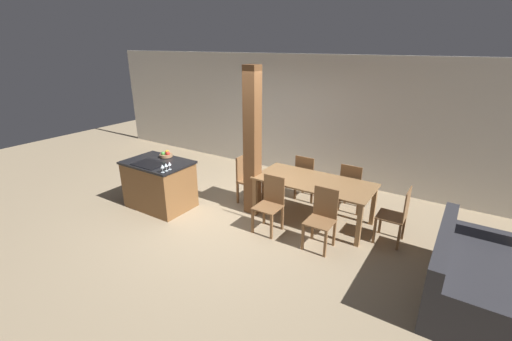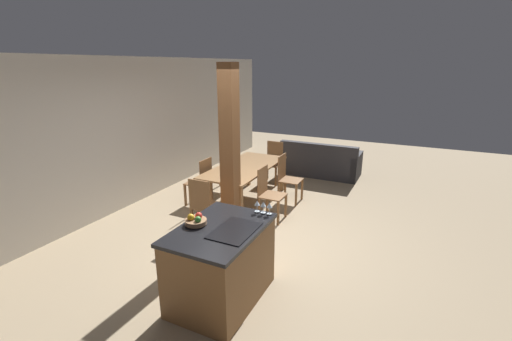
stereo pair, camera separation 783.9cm
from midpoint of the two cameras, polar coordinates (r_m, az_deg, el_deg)
name	(u,v)px [view 1 (the left image)]	position (r m, az deg, el deg)	size (l,w,h in m)	color
ground_plane	(222,217)	(4.17, 30.93, -24.13)	(16.00, 16.00, 0.00)	#9E896B
wall_back	(295,116)	(6.06, 34.85, 3.55)	(11.20, 0.08, 2.70)	silver
kitchen_island	(160,184)	(3.79, 12.26, -17.23)	(1.20, 0.84, 0.90)	brown
fruit_bowl	(166,155)	(3.76, 13.61, -8.74)	(0.24, 0.24, 0.11)	#99704C
wine_glass_near	(162,167)	(3.09, 20.05, -15.14)	(0.06, 0.06, 0.14)	silver
wine_glass_middle	(166,165)	(3.15, 20.40, -14.39)	(0.06, 0.06, 0.14)	silver
wine_glass_far	(169,164)	(3.22, 20.74, -13.66)	(0.06, 0.06, 0.14)	silver
dining_table	(314,185)	(4.76, 50.05, -13.66)	(1.99, 0.92, 0.73)	olive
dining_chair_near_left	(270,203)	(4.15, 45.84, -19.73)	(0.40, 0.40, 0.91)	brown
dining_chair_near_right	(322,217)	(4.49, 57.48, -20.45)	(0.40, 0.40, 0.91)	brown
dining_chair_far_left	(306,177)	(5.29, 43.02, -10.84)	(0.40, 0.40, 0.91)	brown
dining_chair_far_right	(352,187)	(5.57, 52.11, -12.08)	(0.40, 0.40, 0.91)	brown
dining_chair_head_end	(247,178)	(4.55, 32.75, -12.98)	(0.40, 0.40, 0.91)	brown
dining_chair_foot_end	(397,215)	(5.47, 63.57, -16.40)	(0.40, 0.40, 0.91)	brown
couch	(465,278)	(5.65, 76.12, -22.43)	(0.83, 1.81, 0.83)	#2D2D33
timber_post	(252,143)	(3.96, 39.45, -5.81)	(0.24, 0.24, 2.60)	brown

